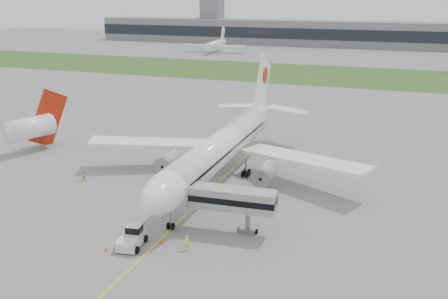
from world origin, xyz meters
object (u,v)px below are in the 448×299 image
(airliner, at_px, (223,145))
(neighbor_aircraft, at_px, (33,127))
(jet_bridge, at_px, (220,198))
(ground_crew_near, at_px, (187,243))
(pushback_tug, at_px, (132,238))

(airliner, bearing_deg, neighbor_aircraft, 177.24)
(jet_bridge, bearing_deg, neighbor_aircraft, 152.50)
(ground_crew_near, bearing_deg, neighbor_aircraft, -34.81)
(jet_bridge, bearing_deg, pushback_tug, -144.55)
(airliner, xyz_separation_m, jet_bridge, (6.21, -18.17, -1.14))
(neighbor_aircraft, bearing_deg, ground_crew_near, -10.13)
(jet_bridge, bearing_deg, airliner, 105.06)
(airliner, distance_m, jet_bridge, 19.24)
(airliner, relative_size, ground_crew_near, 28.32)
(airliner, distance_m, ground_crew_near, 24.95)
(airliner, bearing_deg, pushback_tug, -95.66)
(ground_crew_near, bearing_deg, jet_bridge, -112.48)
(pushback_tug, distance_m, jet_bridge, 11.79)
(ground_crew_near, height_order, neighbor_aircraft, neighbor_aircraft)
(pushback_tug, xyz_separation_m, ground_crew_near, (6.72, 1.15, -0.06))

